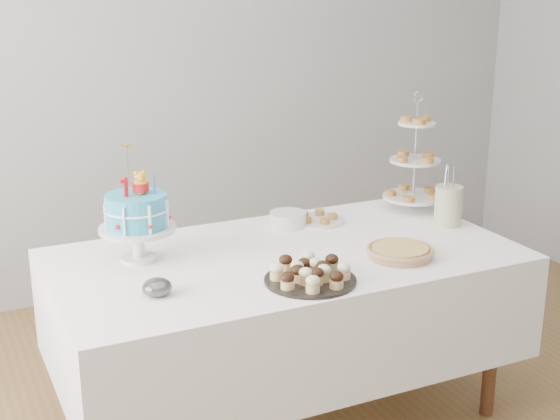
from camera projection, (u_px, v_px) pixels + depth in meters
name	position (u px, v px, depth m)	size (l,w,h in m)	color
walls	(322.00, 128.00, 2.81)	(5.04, 4.04, 2.70)	gray
table	(285.00, 303.00, 3.31)	(1.92, 1.02, 0.77)	white
birthday_cake	(138.00, 230.00, 3.12)	(0.31, 0.31, 0.48)	silver
cupcake_tray	(310.00, 272.00, 2.93)	(0.35, 0.35, 0.08)	black
pie	(400.00, 251.00, 3.19)	(0.28, 0.28, 0.04)	tan
tiered_stand	(415.00, 161.00, 3.77)	(0.30, 0.30, 0.58)	silver
plate_stack	(288.00, 219.00, 3.58)	(0.17, 0.17, 0.07)	silver
pastry_plate	(317.00, 219.00, 3.64)	(0.25, 0.25, 0.04)	silver
jam_bowl_a	(156.00, 288.00, 2.81)	(0.10, 0.10, 0.06)	silver
jam_bowl_b	(157.00, 287.00, 2.81)	(0.11, 0.11, 0.07)	silver
utensil_pitcher	(448.00, 204.00, 3.57)	(0.13, 0.13, 0.28)	beige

